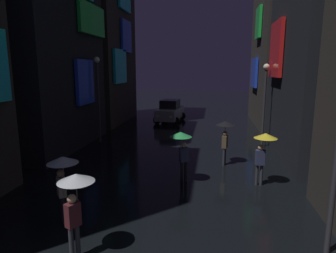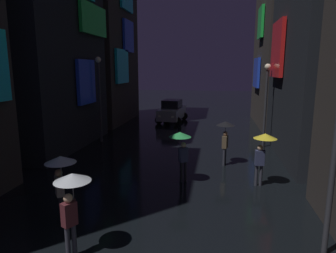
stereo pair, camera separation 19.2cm
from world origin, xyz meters
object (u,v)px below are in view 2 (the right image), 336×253
Objects in this scene: streetlamp_left_far at (99,89)px; streetlamp_right_far at (266,95)px; pedestrian_midstreet_left_yellow at (263,145)px; pedestrian_far_right_green at (181,143)px; pedestrian_near_crossing_black at (225,131)px; pedestrian_foreground_right_clear at (60,170)px; pedestrian_foreground_left_clear at (71,192)px; car_distant at (172,111)px.

streetlamp_left_far is 10.01m from streetlamp_right_far.
pedestrian_far_right_green is at bearing -176.61° from pedestrian_midstreet_left_yellow.
pedestrian_near_crossing_black and pedestrian_foreground_right_clear have the same top height.
pedestrian_foreground_left_clear and pedestrian_midstreet_left_yellow have the same top height.
car_distant is at bearing 110.81° from pedestrian_near_crossing_black.
streetlamp_left_far reaches higher than pedestrian_far_right_green.
pedestrian_far_right_green is 1.00× the size of pedestrian_midstreet_left_yellow.
pedestrian_near_crossing_black is at bearing 53.09° from pedestrian_foreground_right_clear.
pedestrian_foreground_right_clear is (-6.31, -4.06, 0.00)m from pedestrian_midstreet_left_yellow.
pedestrian_foreground_right_clear is at bearing -128.67° from pedestrian_far_right_green.
pedestrian_near_crossing_black is at bearing -122.26° from streetlamp_right_far.
pedestrian_foreground_right_clear is (-1.06, 1.39, 0.00)m from pedestrian_foreground_left_clear.
pedestrian_foreground_left_clear is 0.40× the size of streetlamp_left_far.
pedestrian_foreground_left_clear is (-2.04, -5.25, 0.00)m from pedestrian_far_right_green.
streetlamp_left_far is (-7.66, 3.42, 1.66)m from pedestrian_near_crossing_black.
pedestrian_foreground_left_clear is 19.23m from car_distant.
streetlamp_left_far is (-2.75, 9.95, 1.66)m from pedestrian_foreground_right_clear.
pedestrian_midstreet_left_yellow is at bearing -33.04° from streetlamp_left_far.
streetlamp_right_far is (6.19, 11.63, 1.42)m from pedestrian_foreground_left_clear.
pedestrian_foreground_left_clear is 0.50× the size of car_distant.
car_distant is 0.88× the size of streetlamp_right_far.
pedestrian_far_right_green is 3.22m from pedestrian_midstreet_left_yellow.
pedestrian_foreground_left_clear is 1.00× the size of pedestrian_midstreet_left_yellow.
car_distant is at bearing 112.46° from pedestrian_midstreet_left_yellow.
car_distant is 10.30m from streetlamp_right_far.
pedestrian_foreground_left_clear is 12.08m from streetlamp_left_far.
pedestrian_foreground_right_clear is at bearing -91.98° from car_distant.
pedestrian_near_crossing_black is (1.81, 2.67, 0.00)m from pedestrian_far_right_green.
pedestrian_midstreet_left_yellow is at bearing -67.54° from car_distant.
streetlamp_right_far is at bearing 81.37° from pedestrian_midstreet_left_yellow.
car_distant is at bearing 100.07° from pedestrian_far_right_green.
pedestrian_far_right_green is at bearing -79.93° from car_distant.
streetlamp_right_far is at bearing 56.91° from pedestrian_far_right_green.
pedestrian_foreground_right_clear is at bearing -126.91° from pedestrian_near_crossing_black.
pedestrian_foreground_right_clear is 0.50× the size of car_distant.
car_distant is at bearing 88.02° from pedestrian_foreground_right_clear.
pedestrian_foreground_right_clear is 10.46m from streetlamp_left_far.
streetlamp_left_far is at bearing 146.96° from pedestrian_midstreet_left_yellow.
streetlamp_left_far is (-3.37, -7.87, 2.40)m from car_distant.
pedestrian_foreground_right_clear is at bearing 127.29° from pedestrian_foreground_left_clear.
pedestrian_foreground_right_clear is at bearing -147.25° from pedestrian_midstreet_left_yellow.
pedestrian_foreground_left_clear is at bearing -111.18° from pedestrian_far_right_green.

